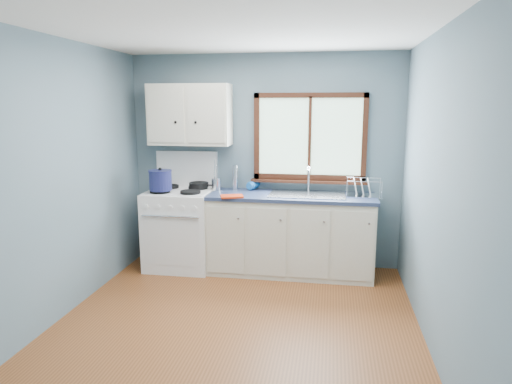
% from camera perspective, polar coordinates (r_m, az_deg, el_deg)
% --- Properties ---
extents(floor, '(3.20, 3.60, 0.02)m').
position_cam_1_polar(floor, '(4.11, -2.87, -17.07)').
color(floor, brown).
rests_on(floor, ground).
extents(ceiling, '(3.20, 3.60, 0.02)m').
position_cam_1_polar(ceiling, '(3.68, -3.26, 20.16)').
color(ceiling, white).
rests_on(ceiling, wall_back).
extents(wall_back, '(3.20, 0.02, 2.50)m').
position_cam_1_polar(wall_back, '(5.45, 1.05, 3.86)').
color(wall_back, slate).
rests_on(wall_back, ground).
extents(wall_front, '(3.20, 0.02, 2.50)m').
position_cam_1_polar(wall_front, '(2.02, -14.31, -8.69)').
color(wall_front, slate).
rests_on(wall_front, ground).
extents(wall_left, '(0.02, 3.60, 2.50)m').
position_cam_1_polar(wall_left, '(4.33, -24.34, 1.07)').
color(wall_left, slate).
rests_on(wall_left, ground).
extents(wall_right, '(0.02, 3.60, 2.50)m').
position_cam_1_polar(wall_right, '(3.70, 22.10, -0.29)').
color(wall_right, slate).
rests_on(wall_right, ground).
extents(gas_range, '(0.76, 0.69, 1.36)m').
position_cam_1_polar(gas_range, '(5.50, -9.37, -4.27)').
color(gas_range, white).
rests_on(gas_range, floor).
extents(base_cabinets, '(1.85, 0.60, 0.88)m').
position_cam_1_polar(base_cabinets, '(5.27, 4.35, -5.75)').
color(base_cabinets, beige).
rests_on(base_cabinets, floor).
extents(countertop, '(1.89, 0.64, 0.04)m').
position_cam_1_polar(countertop, '(5.15, 4.42, -0.53)').
color(countertop, '#1F2A44').
rests_on(countertop, base_cabinets).
extents(sink, '(0.84, 0.46, 0.44)m').
position_cam_1_polar(sink, '(5.15, 6.41, -1.03)').
color(sink, silver).
rests_on(sink, countertop).
extents(window, '(1.36, 0.10, 1.03)m').
position_cam_1_polar(window, '(5.34, 6.72, 6.07)').
color(window, '#9EC6A8').
rests_on(window, wall_back).
extents(upper_cabinets, '(0.95, 0.35, 0.70)m').
position_cam_1_polar(upper_cabinets, '(5.42, -8.27, 9.54)').
color(upper_cabinets, beige).
rests_on(upper_cabinets, wall_back).
extents(skillet, '(0.36, 0.27, 0.05)m').
position_cam_1_polar(skillet, '(5.46, -7.15, 0.95)').
color(skillet, black).
rests_on(skillet, gas_range).
extents(stockpot, '(0.32, 0.32, 0.26)m').
position_cam_1_polar(stockpot, '(5.27, -11.87, 1.47)').
color(stockpot, '#191C4D').
rests_on(stockpot, gas_range).
extents(utensil_crock, '(0.15, 0.15, 0.36)m').
position_cam_1_polar(utensil_crock, '(5.39, -4.96, 0.99)').
color(utensil_crock, silver).
rests_on(utensil_crock, countertop).
extents(thermos, '(0.09, 0.09, 0.29)m').
position_cam_1_polar(thermos, '(5.40, -2.64, 1.81)').
color(thermos, silver).
rests_on(thermos, countertop).
extents(soap_bottle, '(0.13, 0.13, 0.27)m').
position_cam_1_polar(soap_bottle, '(5.34, -0.87, 1.59)').
color(soap_bottle, '#145BA8').
rests_on(soap_bottle, countertop).
extents(dish_towel, '(0.29, 0.24, 0.02)m').
position_cam_1_polar(dish_towel, '(5.00, -3.03, -0.53)').
color(dish_towel, red).
rests_on(dish_towel, countertop).
extents(dish_rack, '(0.40, 0.31, 0.20)m').
position_cam_1_polar(dish_rack, '(5.18, 13.23, 0.09)').
color(dish_rack, silver).
rests_on(dish_rack, countertop).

